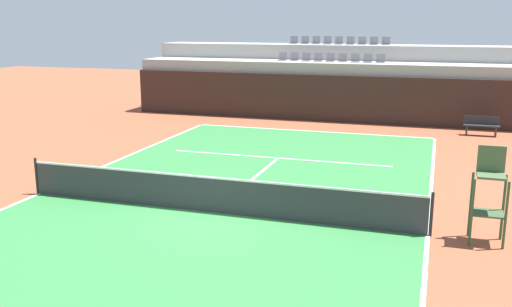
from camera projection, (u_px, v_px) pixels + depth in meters
name	position (u px, v px, depth m)	size (l,w,h in m)	color
ground_plane	(212.00, 213.00, 14.95)	(80.00, 80.00, 0.00)	brown
court_surface	(212.00, 212.00, 14.95)	(11.00, 24.00, 0.01)	#2D7238
baseline_far	(311.00, 131.00, 26.03)	(11.00, 0.10, 0.00)	white
sideline_left	(40.00, 193.00, 16.58)	(0.10, 24.00, 0.00)	white
sideline_right	(428.00, 235.00, 13.32)	(0.10, 24.00, 0.00)	white
service_line_far	(278.00, 158.00, 20.88)	(8.26, 0.10, 0.00)	white
centre_service_line	(251.00, 181.00, 17.92)	(0.10, 6.40, 0.00)	white
back_wall	(324.00, 98.00, 28.47)	(20.52, 0.30, 2.33)	black
stands_tier_lower	(329.00, 90.00, 29.66)	(20.52, 2.40, 2.89)	#9E9E99
stands_tier_upper	(337.00, 78.00, 31.79)	(20.52, 2.40, 3.68)	#9E9E99
seating_row_lower	(330.00, 59.00, 29.39)	(5.57, 0.44, 0.44)	slate
seating_row_upper	(339.00, 42.00, 31.44)	(5.57, 0.44, 0.44)	slate
tennis_net	(212.00, 194.00, 14.84)	(11.08, 0.08, 1.07)	black
umpire_chair	(489.00, 192.00, 12.74)	(0.76, 0.66, 2.20)	#334C2D
player_bench	(481.00, 124.00, 24.99)	(1.50, 0.40, 0.85)	#232328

